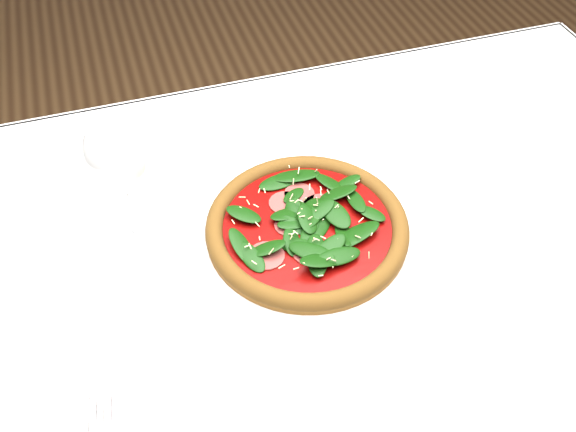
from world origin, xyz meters
name	(u,v)px	position (x,y,z in m)	size (l,w,h in m)	color
dining_table	(345,285)	(0.00, 0.00, 0.65)	(1.21, 0.81, 0.75)	white
plate	(307,234)	(-0.05, 0.02, 0.76)	(0.31, 0.31, 0.01)	silver
pizza	(307,225)	(-0.05, 0.02, 0.78)	(0.36, 0.36, 0.04)	#9D6626
wine_glass	(117,159)	(-0.27, 0.10, 0.89)	(0.08, 0.08, 0.19)	white
saucer_far	(528,96)	(0.40, 0.20, 0.76)	(0.12, 0.12, 0.01)	silver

